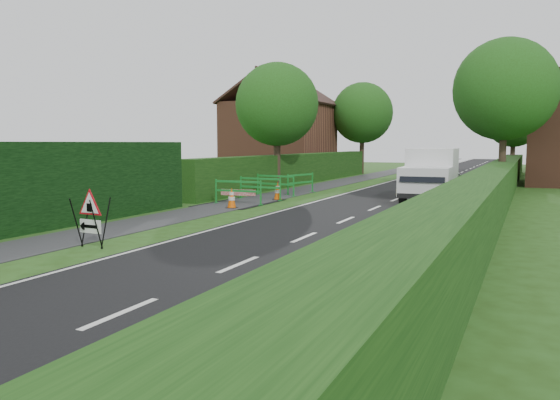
% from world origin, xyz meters
% --- Properties ---
extents(ground, '(120.00, 120.00, 0.00)m').
position_xyz_m(ground, '(0.00, 0.00, 0.00)').
color(ground, '#264513').
rests_on(ground, ground).
extents(road_surface, '(6.00, 90.00, 0.02)m').
position_xyz_m(road_surface, '(2.50, 35.00, 0.00)').
color(road_surface, black).
rests_on(road_surface, ground).
extents(footpath, '(2.00, 90.00, 0.02)m').
position_xyz_m(footpath, '(-3.00, 35.00, 0.01)').
color(footpath, '#2D2D30').
rests_on(footpath, ground).
extents(hedge_west_far, '(1.00, 24.00, 1.80)m').
position_xyz_m(hedge_west_far, '(-5.00, 22.00, 0.00)').
color(hedge_west_far, '#14380F').
rests_on(hedge_west_far, ground).
extents(hedge_east, '(1.20, 50.00, 1.50)m').
position_xyz_m(hedge_east, '(6.50, 16.00, 0.00)').
color(hedge_east, '#14380F').
rests_on(hedge_east, ground).
extents(house_west, '(7.50, 7.40, 7.88)m').
position_xyz_m(house_west, '(-10.00, 30.00, 2.90)').
color(house_west, brown).
rests_on(house_west, ground).
extents(tree_nw, '(4.40, 4.40, 6.70)m').
position_xyz_m(tree_nw, '(-4.60, 18.00, 4.48)').
color(tree_nw, '#2D2116').
rests_on(tree_nw, ground).
extents(tree_ne, '(5.20, 5.20, 7.79)m').
position_xyz_m(tree_ne, '(6.40, 22.00, 5.17)').
color(tree_ne, '#2D2116').
rests_on(tree_ne, ground).
extents(tree_fw, '(4.80, 4.80, 7.24)m').
position_xyz_m(tree_fw, '(-4.60, 34.00, 4.83)').
color(tree_fw, '#2D2116').
rests_on(tree_fw, ground).
extents(tree_fe, '(4.20, 4.20, 6.33)m').
position_xyz_m(tree_fe, '(6.40, 38.00, 4.22)').
color(tree_fe, '#2D2116').
rests_on(tree_fe, ground).
extents(triangle_sign, '(0.84, 0.84, 1.18)m').
position_xyz_m(triangle_sign, '(-1.52, 1.08, 0.82)').
color(triangle_sign, black).
rests_on(triangle_sign, ground).
extents(works_van, '(2.14, 4.98, 2.23)m').
position_xyz_m(works_van, '(3.97, 14.93, 1.18)').
color(works_van, silver).
rests_on(works_van, ground).
extents(traffic_cone_0, '(0.38, 0.38, 0.79)m').
position_xyz_m(traffic_cone_0, '(5.07, 11.94, 0.39)').
color(traffic_cone_0, black).
rests_on(traffic_cone_0, ground).
extents(traffic_cone_1, '(0.38, 0.38, 0.79)m').
position_xyz_m(traffic_cone_1, '(5.11, 12.82, 0.39)').
color(traffic_cone_1, black).
rests_on(traffic_cone_1, ground).
extents(traffic_cone_2, '(0.38, 0.38, 0.79)m').
position_xyz_m(traffic_cone_2, '(5.29, 15.55, 0.39)').
color(traffic_cone_2, black).
rests_on(traffic_cone_2, ground).
extents(traffic_cone_3, '(0.38, 0.38, 0.79)m').
position_xyz_m(traffic_cone_3, '(-2.43, 9.32, 0.39)').
color(traffic_cone_3, black).
rests_on(traffic_cone_3, ground).
extents(traffic_cone_4, '(0.38, 0.38, 0.79)m').
position_xyz_m(traffic_cone_4, '(-2.12, 12.77, 0.39)').
color(traffic_cone_4, black).
rests_on(traffic_cone_4, ground).
extents(ped_barrier_0, '(2.07, 0.43, 1.00)m').
position_xyz_m(ped_barrier_0, '(-2.85, 10.57, 0.63)').
color(ped_barrier_0, '#17812B').
rests_on(ped_barrier_0, ground).
extents(ped_barrier_1, '(2.08, 0.50, 1.00)m').
position_xyz_m(ped_barrier_1, '(-2.88, 12.58, 0.63)').
color(ped_barrier_1, '#17812B').
rests_on(ped_barrier_1, ground).
extents(ped_barrier_2, '(2.09, 0.63, 1.00)m').
position_xyz_m(ped_barrier_2, '(-3.06, 14.53, 0.63)').
color(ped_barrier_2, '#17812B').
rests_on(ped_barrier_2, ground).
extents(ped_barrier_3, '(0.83, 2.08, 1.00)m').
position_xyz_m(ped_barrier_3, '(-2.35, 15.88, 0.63)').
color(ped_barrier_3, '#17812B').
rests_on(ped_barrier_3, ground).
extents(redwhite_plank, '(1.49, 0.27, 0.25)m').
position_xyz_m(redwhite_plank, '(-3.06, 10.94, 0.00)').
color(redwhite_plank, red).
rests_on(redwhite_plank, ground).
extents(hatchback_car, '(2.82, 4.30, 1.36)m').
position_xyz_m(hatchback_car, '(2.85, 26.11, 0.68)').
color(hatchback_car, white).
rests_on(hatchback_car, ground).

